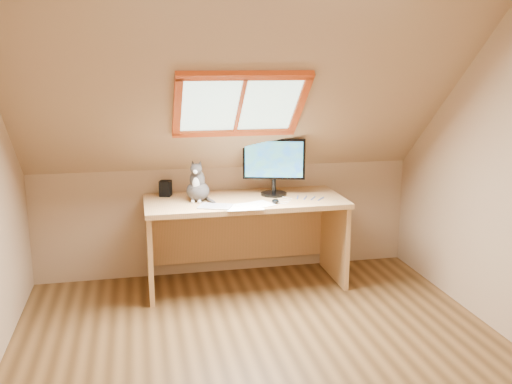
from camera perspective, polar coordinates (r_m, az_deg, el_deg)
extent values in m
plane|color=brown|center=(3.94, 1.38, -16.72)|extent=(3.50, 3.50, 0.00)
cube|color=#A18661|center=(1.92, 13.90, -10.57)|extent=(3.50, 0.02, 2.40)
cube|color=#A18661|center=(5.34, -2.93, -2.79)|extent=(3.50, 0.02, 1.00)
cube|color=#A18661|center=(4.38, -1.48, 9.68)|extent=(3.50, 1.56, 1.41)
cube|color=#B2E0CC|center=(4.46, -1.66, 8.84)|extent=(0.90, 0.53, 0.48)
cube|color=#C13F12|center=(4.46, -1.66, 8.84)|extent=(1.02, 0.64, 0.59)
cube|color=tan|center=(4.94, -1.12, -0.93)|extent=(1.72, 0.75, 0.04)
cube|color=tan|center=(4.97, -10.60, -5.79)|extent=(0.04, 0.68, 0.74)
cube|color=tan|center=(5.26, 7.85, -4.62)|extent=(0.04, 0.68, 0.74)
cube|color=tan|center=(5.37, -1.80, -4.12)|extent=(1.62, 0.03, 0.52)
cylinder|color=black|center=(5.07, 1.78, -0.19)|extent=(0.23, 0.23, 0.02)
cylinder|color=black|center=(5.06, 1.79, 0.62)|extent=(0.04, 0.04, 0.13)
cube|color=black|center=(5.01, 1.81, 3.33)|extent=(0.54, 0.19, 0.36)
cube|color=#102CBE|center=(4.98, 1.80, 3.27)|extent=(0.49, 0.15, 0.32)
ellipsoid|color=#433E3B|center=(4.88, -5.84, 0.12)|extent=(0.25, 0.28, 0.17)
ellipsoid|color=#433E3B|center=(4.85, -5.90, 1.20)|extent=(0.16, 0.16, 0.18)
ellipsoid|color=silver|center=(4.80, -6.01, 0.85)|extent=(0.07, 0.05, 0.11)
ellipsoid|color=#433E3B|center=(4.79, -6.01, 2.30)|extent=(0.12, 0.11, 0.09)
sphere|color=silver|center=(4.75, -6.10, 2.01)|extent=(0.04, 0.04, 0.04)
cone|color=#433E3B|center=(4.81, -6.36, 2.89)|extent=(0.06, 0.06, 0.06)
cone|color=#433E3B|center=(4.79, -5.61, 2.88)|extent=(0.06, 0.05, 0.06)
cube|color=black|center=(5.08, -9.04, 0.36)|extent=(0.12, 0.12, 0.14)
cube|color=#B2B2B7|center=(4.67, -4.11, -1.45)|extent=(0.31, 0.27, 0.01)
ellipsoid|color=black|center=(4.79, 1.94, -0.91)|extent=(0.09, 0.12, 0.03)
cube|color=white|center=(4.68, -0.89, -1.44)|extent=(0.33, 0.27, 0.00)
cube|color=white|center=(4.68, -0.89, -1.42)|extent=(0.32, 0.24, 0.00)
cube|color=white|center=(4.68, -0.89, -1.40)|extent=(0.35, 0.30, 0.00)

